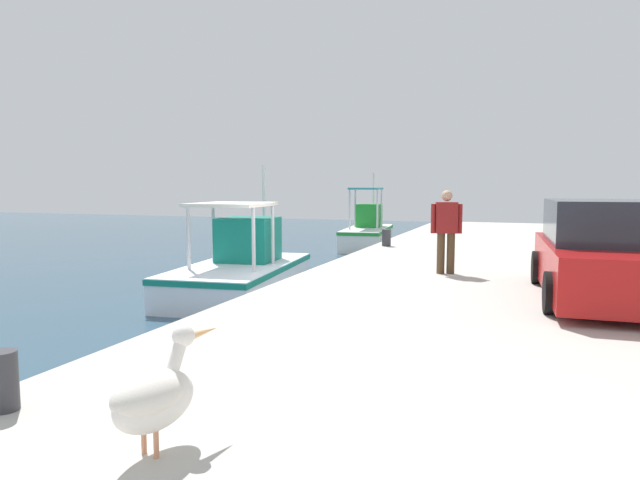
% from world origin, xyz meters
% --- Properties ---
extents(quay_pier, '(36.00, 10.00, 0.80)m').
position_xyz_m(quay_pier, '(0.00, -5.00, 0.40)').
color(quay_pier, '#BCB7AD').
rests_on(quay_pier, ground).
extents(fishing_boat_second, '(5.03, 2.76, 3.13)m').
position_xyz_m(fishing_boat_second, '(1.02, 1.99, 0.61)').
color(fishing_boat_second, white).
rests_on(fishing_boat_second, ground).
extents(fishing_boat_third, '(5.03, 2.22, 3.18)m').
position_xyz_m(fishing_boat_third, '(12.03, 1.92, 0.64)').
color(fishing_boat_third, white).
rests_on(fishing_boat_third, ground).
extents(pelican, '(0.97, 0.47, 0.82)m').
position_xyz_m(pelican, '(-7.49, -2.02, 1.20)').
color(pelican, tan).
rests_on(pelican, quay_pier).
extents(fisherman_standing, '(0.34, 0.61, 1.71)m').
position_xyz_m(fisherman_standing, '(0.89, -2.82, 1.75)').
color(fisherman_standing, '#4C3823').
rests_on(fisherman_standing, quay_pier).
extents(parked_car, '(4.18, 2.03, 1.57)m').
position_xyz_m(parked_car, '(-0.84, -5.46, 1.52)').
color(parked_car, black).
rests_on(parked_car, quay_pier).
extents(mooring_bollard_second, '(0.21, 0.21, 0.48)m').
position_xyz_m(mooring_bollard_second, '(-7.32, -0.45, 1.04)').
color(mooring_bollard_second, '#333338').
rests_on(mooring_bollard_second, quay_pier).
extents(mooring_bollard_third, '(0.27, 0.27, 0.50)m').
position_xyz_m(mooring_bollard_third, '(5.58, -0.45, 1.05)').
color(mooring_bollard_third, '#333338').
rests_on(mooring_bollard_third, quay_pier).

